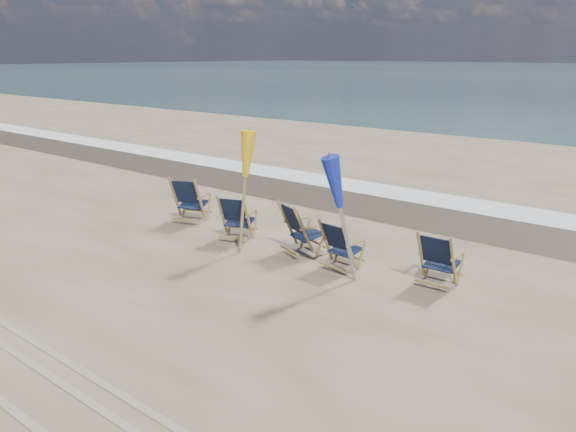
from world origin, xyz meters
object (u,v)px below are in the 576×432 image
beach_chair_1 (248,219)px  beach_chair_4 (453,263)px  beach_chair_2 (303,233)px  umbrella_yellow (243,160)px  beach_chair_0 (200,201)px  beach_chair_3 (349,249)px  umbrella_blue (345,186)px

beach_chair_1 → beach_chair_4: (4.21, 0.26, -0.01)m
beach_chair_2 → beach_chair_4: 2.76m
beach_chair_2 → umbrella_yellow: bearing=38.3°
beach_chair_0 → beach_chair_2: bearing=153.2°
beach_chair_1 → beach_chair_2: beach_chair_2 is taller
beach_chair_3 → beach_chair_1: bearing=1.4°
beach_chair_0 → beach_chair_1: bearing=150.5°
beach_chair_0 → beach_chair_1: 1.71m
beach_chair_2 → umbrella_yellow: 1.74m
beach_chair_0 → umbrella_blue: (4.33, -0.80, 1.12)m
beach_chair_2 → umbrella_blue: 1.70m
beach_chair_2 → beach_chair_4: beach_chair_2 is taller
beach_chair_0 → beach_chair_3: 4.22m
beach_chair_0 → umbrella_yellow: umbrella_yellow is taller
beach_chair_2 → umbrella_yellow: umbrella_yellow is taller
beach_chair_3 → umbrella_yellow: (-2.19, -0.28, 1.32)m
beach_chair_1 → beach_chair_2: size_ratio=0.95×
beach_chair_4 → umbrella_yellow: bearing=7.5°
beach_chair_1 → beach_chair_4: bearing=162.8°
beach_chair_3 → beach_chair_4: bearing=-161.2°
beach_chair_2 → umbrella_blue: umbrella_blue is taller
beach_chair_2 → beach_chair_3: size_ratio=1.13×
beach_chair_4 → beach_chair_0: bearing=-2.6°
beach_chair_0 → umbrella_yellow: bearing=140.1°
beach_chair_0 → beach_chair_3: beach_chair_0 is taller
beach_chair_3 → beach_chair_4: (1.69, 0.42, 0.02)m
beach_chair_4 → umbrella_blue: size_ratio=0.44×
beach_chair_1 → beach_chair_4: 4.21m
beach_chair_1 → beach_chair_3: 2.52m
beach_chair_3 → umbrella_blue: bearing=114.2°
beach_chair_1 → umbrella_blue: size_ratio=0.46×
beach_chair_1 → beach_chair_0: bearing=-29.5°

